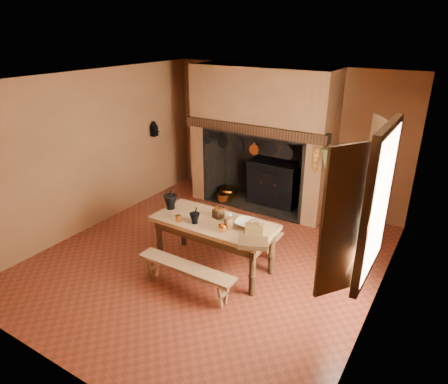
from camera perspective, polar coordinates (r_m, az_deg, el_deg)
name	(u,v)px	position (r m, az deg, el deg)	size (l,w,h in m)	color
floor	(211,257)	(6.57, -1.89, -9.32)	(5.50, 5.50, 0.00)	maroon
ceiling	(208,80)	(5.61, -2.27, 15.72)	(5.50, 5.50, 0.00)	silver
back_wall	(285,136)	(8.27, 8.65, 7.87)	(5.00, 0.02, 2.80)	#94603B
wall_left	(94,151)	(7.56, -18.13, 5.59)	(0.02, 5.50, 2.80)	#94603B
wall_right	(385,216)	(5.10, 22.04, -3.14)	(0.02, 5.50, 2.80)	#94603B
wall_front	(49,263)	(4.18, -23.71, -9.29)	(5.00, 0.02, 2.80)	#94603B
chimney_breast	(262,118)	(7.90, 5.50, 10.41)	(2.95, 0.96, 2.80)	#94603B
iron_range	(274,183)	(8.30, 7.18, 1.35)	(1.12, 0.55, 1.60)	black
hearth_pans	(227,194)	(8.69, 0.39, -0.22)	(0.51, 0.62, 0.20)	orange
hanging_pans	(248,147)	(7.60, 3.41, 6.46)	(1.92, 0.29, 0.27)	black
onion_string	(315,160)	(7.08, 12.91, 4.44)	(0.12, 0.10, 0.46)	#A15A1D
herb_bunch	(326,159)	(7.02, 14.33, 4.56)	(0.20, 0.20, 0.35)	#5B6730
window	(368,201)	(4.64, 19.82, -1.27)	(0.39, 1.75, 1.76)	white
wall_coffee_mill	(154,128)	(8.51, -9.98, 9.03)	(0.23, 0.16, 0.31)	black
work_table	(214,229)	(5.99, -1.44, -5.24)	(1.85, 0.82, 0.80)	tan
bench_front	(186,272)	(5.67, -5.44, -11.32)	(1.50, 0.26, 0.42)	tan
bench_back	(237,230)	(6.69, 1.90, -5.46)	(1.55, 0.27, 0.44)	tan
mortar_large	(170,201)	(6.33, -7.68, -1.32)	(0.22, 0.22, 0.38)	black
mortar_small	(195,218)	(5.85, -4.20, -3.68)	(0.16, 0.16, 0.27)	black
coffee_grinder	(218,213)	(6.00, -0.81, -2.99)	(0.20, 0.17, 0.21)	#3C2313
brass_mug_a	(178,219)	(5.93, -6.55, -3.79)	(0.08, 0.08, 0.10)	orange
brass_mug_b	(229,217)	(5.94, 0.65, -3.62)	(0.08, 0.08, 0.09)	orange
mixing_bowl	(246,223)	(5.78, 3.21, -4.49)	(0.33, 0.33, 0.08)	beige
stoneware_crock	(228,223)	(5.70, 0.61, -4.44)	(0.13, 0.13, 0.16)	brown
glass_jar	(229,218)	(5.86, 0.71, -3.71)	(0.08, 0.08, 0.15)	beige
wicker_basket	(254,229)	(5.56, 4.34, -5.29)	(0.29, 0.26, 0.23)	#4F3417
wooden_tray	(253,243)	(5.31, 4.16, -7.28)	(0.39, 0.28, 0.07)	#3C2313
brass_cup	(223,228)	(5.62, -0.19, -5.16)	(0.14, 0.14, 0.11)	orange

